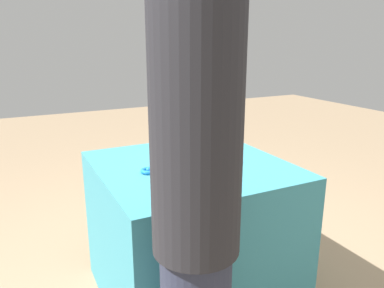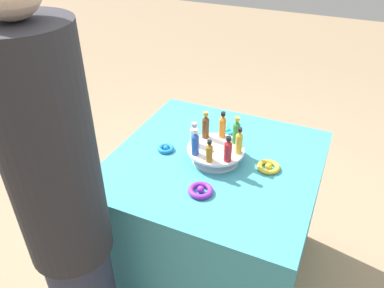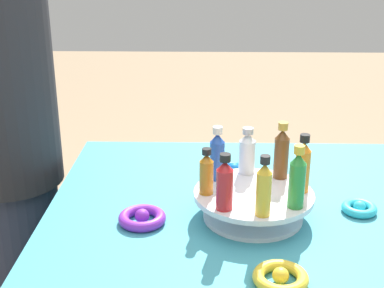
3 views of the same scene
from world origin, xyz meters
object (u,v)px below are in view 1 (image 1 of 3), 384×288
(ribbon_bow_gold, at_px, (228,154))
(bottle_orange, at_px, (181,136))
(bottle_green, at_px, (196,135))
(person_figure, at_px, (196,209))
(bottle_amber, at_px, (202,148))
(bottle_gold, at_px, (208,138))
(ribbon_bow_purple, at_px, (220,175))
(bottle_brown, at_px, (171,139))
(display_stand, at_px, (191,157))
(bottle_clear, at_px, (173,145))
(bottle_red, at_px, (211,143))
(ribbon_bow_blue, at_px, (149,171))
(ribbon_bow_teal, at_px, (167,150))
(bottle_blue, at_px, (186,147))

(ribbon_bow_gold, bearing_deg, bottle_orange, -16.41)
(bottle_green, xyz_separation_m, person_figure, (0.38, 0.75, -0.04))
(bottle_amber, height_order, bottle_gold, bottle_gold)
(ribbon_bow_purple, xyz_separation_m, ribbon_bow_gold, (-0.22, -0.28, -0.00))
(bottle_brown, bearing_deg, display_stand, 139.76)
(bottle_orange, xyz_separation_m, bottle_clear, (0.10, 0.12, -0.01))
(bottle_red, height_order, ribbon_bow_gold, bottle_red)
(bottle_brown, height_order, ribbon_bow_gold, bottle_brown)
(bottle_amber, distance_m, bottle_gold, 0.15)
(bottle_brown, bearing_deg, bottle_orange, -152.74)
(ribbon_bow_gold, distance_m, person_figure, 0.90)
(bottle_clear, height_order, ribbon_bow_blue, bottle_clear)
(ribbon_bow_purple, height_order, person_figure, person_figure)
(ribbon_bow_teal, relative_size, person_figure, 0.05)
(bottle_green, xyz_separation_m, bottle_gold, (-0.04, 0.07, -0.00))
(bottle_green, xyz_separation_m, bottle_blue, (0.14, 0.16, -0.00))
(ribbon_bow_blue, relative_size, ribbon_bow_purple, 0.75)
(bottle_green, height_order, bottle_gold, bottle_green)
(display_stand, distance_m, ribbon_bow_gold, 0.25)
(bottle_clear, distance_m, bottle_blue, 0.08)
(bottle_gold, height_order, ribbon_bow_purple, bottle_gold)
(bottle_red, distance_m, ribbon_bow_gold, 0.22)
(bottle_blue, height_order, bottle_gold, bottle_gold)
(bottle_green, bearing_deg, bottle_blue, 49.76)
(display_stand, relative_size, ribbon_bow_teal, 3.34)
(bottle_amber, bearing_deg, bottle_brown, -62.74)
(display_stand, bearing_deg, ribbon_bow_blue, 7.00)
(bottle_amber, relative_size, ribbon_bow_purple, 1.00)
(bottle_orange, distance_m, bottle_red, 0.20)
(bottle_clear, distance_m, ribbon_bow_gold, 0.37)
(display_stand, distance_m, ribbon_bow_blue, 0.25)
(bottle_blue, distance_m, person_figure, 0.64)
(display_stand, bearing_deg, ribbon_bow_purple, 97.00)
(bottle_brown, relative_size, bottle_gold, 1.05)
(bottle_blue, height_order, ribbon_bow_gold, bottle_blue)
(bottle_red, relative_size, ribbon_bow_purple, 1.16)
(bottle_amber, xyz_separation_m, bottle_gold, (-0.10, -0.12, 0.01))
(bottle_blue, bearing_deg, ribbon_bow_blue, -15.82)
(display_stand, bearing_deg, bottle_green, -130.24)
(bottle_amber, bearing_deg, bottle_blue, -17.74)
(display_stand, relative_size, ribbon_bow_purple, 2.53)
(bottle_clear, bearing_deg, ribbon_bow_gold, -173.67)
(ribbon_bow_teal, bearing_deg, display_stand, 97.00)
(bottle_gold, bearing_deg, ribbon_bow_teal, -60.29)
(bottle_orange, bearing_deg, ribbon_bow_teal, -81.35)
(bottle_blue, xyz_separation_m, person_figure, (0.24, 0.59, -0.03))
(bottle_brown, relative_size, bottle_blue, 1.06)
(bottle_green, xyz_separation_m, bottle_clear, (0.18, 0.09, -0.01))
(bottle_orange, distance_m, bottle_amber, 0.21)
(ribbon_bow_teal, distance_m, ribbon_bow_gold, 0.36)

